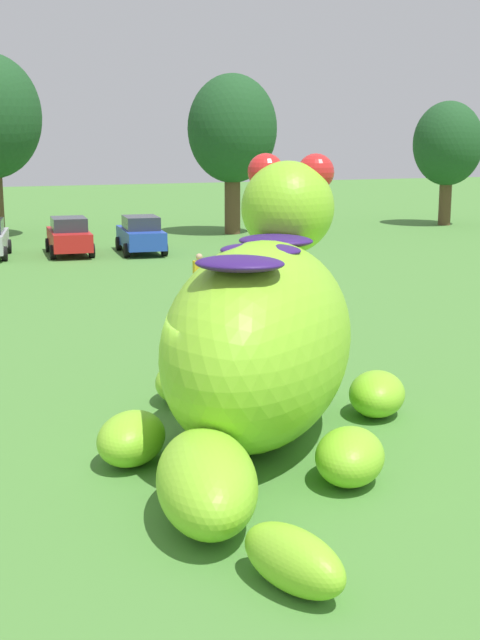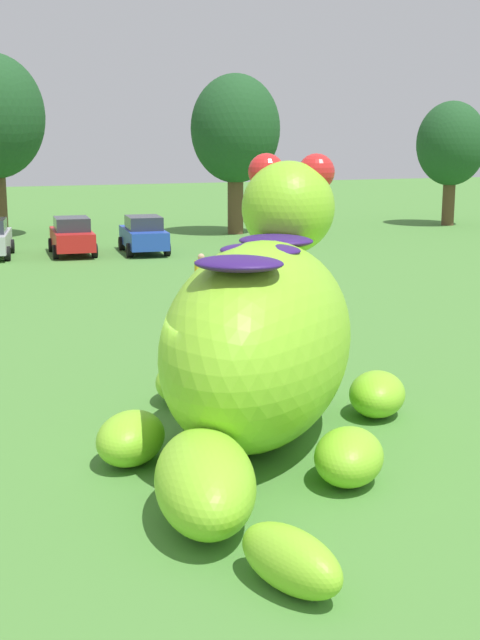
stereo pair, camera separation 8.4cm
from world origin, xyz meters
TOP-DOWN VIEW (x-y plane):
  - ground_plane at (0.00, 0.00)m, footprint 160.00×160.00m
  - giant_inflatable_creature at (0.96, 0.42)m, footprint 6.86×9.66m
  - car_red at (1.98, 25.96)m, footprint 2.17×4.22m
  - car_blue at (5.17, 25.37)m, footprint 2.21×4.23m
  - tree_centre_left at (11.90, 31.35)m, footprint 4.83×4.83m
  - tree_centre at (25.49, 31.14)m, footprint 4.12×4.12m
  - spectator_wandering at (3.49, 5.95)m, footprint 0.38×0.26m
  - spectator_far_side at (3.75, 12.40)m, footprint 0.38×0.26m

SIDE VIEW (x-z plane):
  - ground_plane at x=0.00m, z-range 0.00..0.00m
  - spectator_wandering at x=3.49m, z-range 0.00..1.71m
  - spectator_far_side at x=3.75m, z-range 0.00..1.71m
  - car_red at x=1.98m, z-range 0.00..1.72m
  - car_blue at x=5.17m, z-range 0.00..1.72m
  - giant_inflatable_creature at x=0.96m, z-range -0.68..4.36m
  - tree_centre at x=25.49m, z-range 1.13..8.44m
  - tree_centre_left at x=11.90m, z-range 1.32..9.90m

